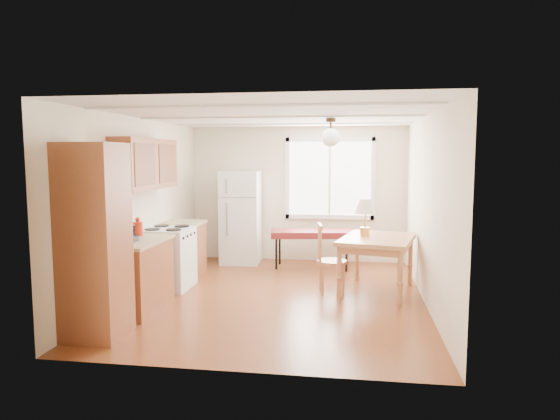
% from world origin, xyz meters
% --- Properties ---
extents(room_shell, '(4.60, 5.60, 2.62)m').
position_xyz_m(room_shell, '(0.00, 0.00, 1.25)').
color(room_shell, '#562611').
rests_on(room_shell, ground).
extents(kitchen_run, '(0.65, 3.40, 2.20)m').
position_xyz_m(kitchen_run, '(-1.72, -0.63, 0.84)').
color(kitchen_run, brown).
rests_on(kitchen_run, ground).
extents(window_unit, '(1.64, 0.05, 1.51)m').
position_xyz_m(window_unit, '(0.60, 2.47, 1.55)').
color(window_unit, white).
rests_on(window_unit, room_shell).
extents(pendant_light, '(0.26, 0.26, 0.40)m').
position_xyz_m(pendant_light, '(0.70, 0.40, 2.24)').
color(pendant_light, black).
rests_on(pendant_light, room_shell).
extents(refrigerator, '(0.72, 0.74, 1.68)m').
position_xyz_m(refrigerator, '(-1.00, 2.12, 0.84)').
color(refrigerator, white).
rests_on(refrigerator, ground).
extents(bench, '(1.50, 0.74, 0.66)m').
position_xyz_m(bench, '(0.33, 1.86, 0.59)').
color(bench, '#5D1617').
rests_on(bench, ground).
extents(dining_table, '(1.22, 1.46, 0.80)m').
position_xyz_m(dining_table, '(1.38, 0.44, 0.69)').
color(dining_table, '#A76840').
rests_on(dining_table, ground).
extents(chair, '(0.45, 0.44, 0.98)m').
position_xyz_m(chair, '(0.65, 0.31, 0.56)').
color(chair, '#A76840').
rests_on(chair, ground).
extents(table_lamp, '(0.31, 0.31, 0.54)m').
position_xyz_m(table_lamp, '(1.21, 0.57, 1.19)').
color(table_lamp, gold).
rests_on(table_lamp, dining_table).
extents(coffee_maker, '(0.20, 0.25, 0.37)m').
position_xyz_m(coffee_maker, '(-1.72, -1.04, 1.03)').
color(coffee_maker, black).
rests_on(coffee_maker, kitchen_run).
extents(kettle, '(0.13, 0.13, 0.25)m').
position_xyz_m(kettle, '(-1.81, -0.52, 1.00)').
color(kettle, red).
rests_on(kettle, kitchen_run).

